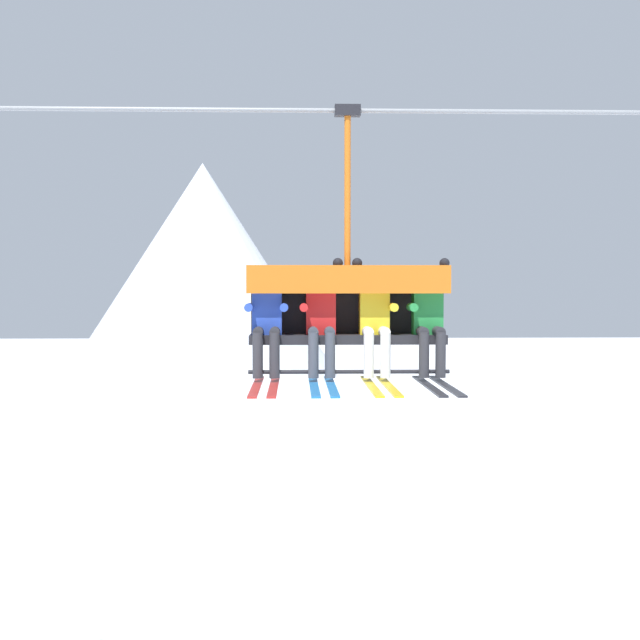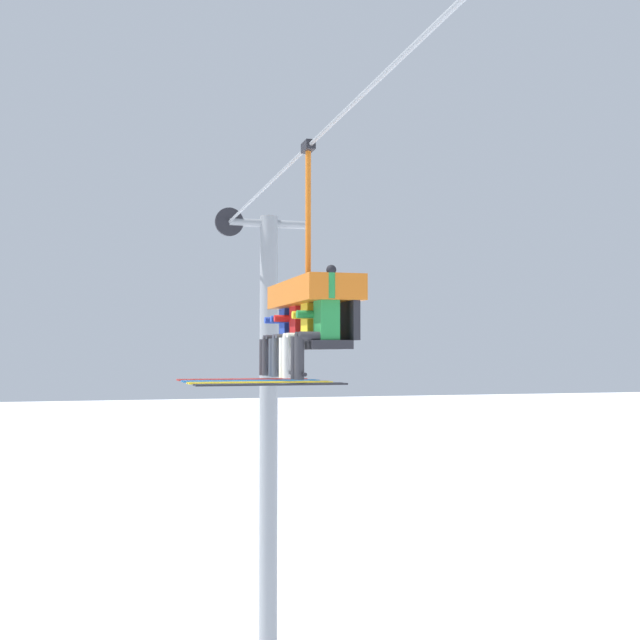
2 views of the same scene
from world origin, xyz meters
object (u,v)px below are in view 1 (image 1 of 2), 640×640
at_px(chairlift_chair, 347,292).
at_px(skier_blue, 267,320).
at_px(skier_red, 321,318).
at_px(skier_green, 429,318).
at_px(skier_yellow, 375,318).

distance_m(chairlift_chair, skier_blue, 0.95).
relative_size(skier_red, skier_green, 1.00).
relative_size(skier_red, skier_yellow, 1.00).
height_order(skier_blue, skier_red, skier_red).
xyz_separation_m(skier_blue, skier_yellow, (1.17, 0.01, 0.02)).
height_order(chairlift_chair, skier_green, chairlift_chair).
distance_m(skier_yellow, skier_green, 0.59).
xyz_separation_m(chairlift_chair, skier_green, (0.88, -0.21, -0.28)).
xyz_separation_m(chairlift_chair, skier_blue, (-0.88, -0.22, -0.30)).
bearing_deg(skier_blue, skier_red, 0.67).
xyz_separation_m(chairlift_chair, skier_yellow, (0.29, -0.21, -0.28)).
xyz_separation_m(chairlift_chair, skier_red, (-0.29, -0.21, -0.28)).
relative_size(chairlift_chair, skier_blue, 1.70).
xyz_separation_m(skier_yellow, skier_green, (0.59, 0.00, -0.00)).
relative_size(skier_yellow, skier_green, 1.00).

